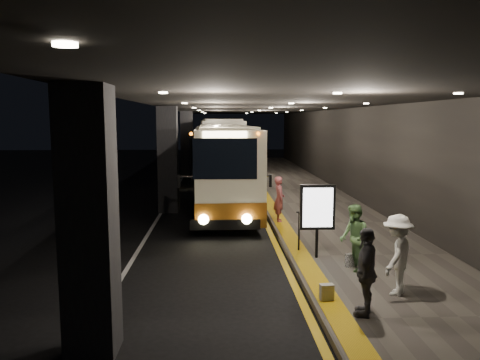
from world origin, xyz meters
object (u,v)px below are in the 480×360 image
object	(u,v)px
passenger_waiting_green	(354,238)
passenger_waiting_white	(397,255)
coach_third	(220,141)
bag_polka	(351,260)
coach_main	(223,170)
bag_plain	(327,292)
passenger_boarding	(279,199)
coach_second	(222,149)
passenger_waiting_grey	(366,272)
info_sign	(317,209)
stanchion_post	(299,231)

from	to	relation	value
passenger_waiting_green	passenger_waiting_white	world-z (taller)	passenger_waiting_white
coach_third	bag_polka	world-z (taller)	coach_third
coach_main	bag_plain	world-z (taller)	coach_main
passenger_boarding	coach_third	bearing A→B (deg)	3.82
coach_second	passenger_boarding	xyz separation A→B (m)	(1.95, -15.41, -0.84)
coach_second	passenger_boarding	bearing A→B (deg)	-83.71
coach_second	passenger_boarding	distance (m)	15.56
passenger_waiting_grey	coach_third	bearing A→B (deg)	-153.05
coach_main	bag_polka	world-z (taller)	coach_main
coach_main	coach_third	world-z (taller)	coach_third
coach_main	passenger_boarding	xyz separation A→B (m)	(2.01, -3.49, -0.70)
passenger_boarding	bag_plain	bearing A→B (deg)	179.60
coach_main	bag_plain	size ratio (longest dim) A/B	32.78
passenger_waiting_white	bag_plain	world-z (taller)	passenger_waiting_white
passenger_waiting_green	passenger_waiting_grey	world-z (taller)	passenger_waiting_grey
coach_main	coach_third	distance (m)	23.99
info_sign	passenger_boarding	bearing A→B (deg)	95.76
coach_second	passenger_waiting_white	distance (m)	22.96
coach_main	passenger_waiting_green	distance (m)	9.68
passenger_waiting_green	bag_plain	world-z (taller)	passenger_waiting_green
coach_second	info_sign	xyz separation A→B (m)	(2.37, -19.97, -0.32)
passenger_waiting_green	passenger_waiting_grey	bearing A→B (deg)	-14.17
passenger_waiting_white	bag_polka	xyz separation A→B (m)	(-0.43, 1.89, -0.69)
passenger_boarding	passenger_waiting_green	xyz separation A→B (m)	(1.10, -5.65, -0.00)
bag_polka	passenger_waiting_grey	bearing A→B (deg)	-100.94
passenger_waiting_grey	info_sign	world-z (taller)	info_sign
coach_third	coach_second	bearing A→B (deg)	-86.06
coach_second	bag_plain	distance (m)	23.11
coach_main	coach_third	bearing A→B (deg)	88.11
coach_second	passenger_waiting_white	world-z (taller)	coach_second
coach_second	passenger_waiting_grey	bearing A→B (deg)	-84.86
coach_second	passenger_waiting_green	distance (m)	21.30
coach_second	bag_polka	world-z (taller)	coach_second
passenger_boarding	bag_plain	xyz separation A→B (m)	(0.00, -7.56, -0.65)
passenger_waiting_white	bag_plain	bearing A→B (deg)	-41.97
coach_main	bag_polka	bearing A→B (deg)	-72.44
passenger_boarding	passenger_waiting_white	xyz separation A→B (m)	(1.56, -7.26, 0.04)
coach_second	coach_main	bearing A→B (deg)	-91.19
info_sign	bag_plain	bearing A→B (deg)	-97.50
coach_main	bag_plain	xyz separation A→B (m)	(2.01, -11.05, -1.36)
bag_plain	stanchion_post	world-z (taller)	stanchion_post
coach_second	info_sign	bearing A→B (deg)	-84.15
passenger_waiting_green	passenger_waiting_grey	size ratio (longest dim) A/B	0.97
passenger_waiting_green	info_sign	size ratio (longest dim) A/B	0.83
coach_main	stanchion_post	bearing A→B (deg)	-76.26
bag_polka	info_sign	world-z (taller)	info_sign
passenger_waiting_grey	bag_polka	distance (m)	3.05
coach_main	passenger_waiting_grey	distance (m)	12.08
bag_polka	passenger_boarding	bearing A→B (deg)	101.90
passenger_waiting_grey	passenger_boarding	bearing A→B (deg)	-153.29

